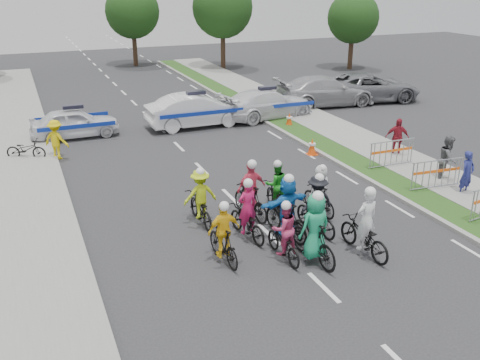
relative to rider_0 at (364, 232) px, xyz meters
name	(u,v)px	position (x,y,z in m)	size (l,w,h in m)	color
ground	(324,288)	(-1.82, -1.02, -0.65)	(90.00, 90.00, 0.00)	#28282B
curb_right	(375,184)	(3.28, 3.98, -0.59)	(0.20, 60.00, 0.12)	gray
grass_strip	(391,181)	(3.98, 3.98, -0.59)	(1.20, 60.00, 0.11)	#264B18
sidewalk_right	(431,174)	(5.78, 3.98, -0.58)	(2.40, 60.00, 0.13)	gray
sidewalk_left	(25,244)	(-8.32, 3.98, -0.58)	(3.00, 60.00, 0.13)	gray
rider_0	(364,232)	(0.00, 0.00, 0.00)	(0.82, 1.98, 1.97)	black
rider_1	(314,235)	(-1.44, 0.16, 0.13)	(0.89, 1.96, 2.02)	black
rider_2	(284,237)	(-2.09, 0.59, -0.01)	(0.72, 1.68, 1.69)	black
rider_3	(224,238)	(-3.58, 1.06, 0.02)	(0.90, 1.69, 1.74)	black
rider_4	(316,209)	(-0.52, 1.62, 0.07)	(1.08, 1.86, 1.84)	black
rider_5	(287,211)	(-1.46, 1.64, 0.17)	(1.62, 1.93, 1.96)	black
rider_6	(247,218)	(-2.49, 2.06, -0.04)	(0.86, 1.86, 1.83)	black
rider_7	(320,194)	(0.22, 2.67, 0.00)	(0.74, 1.61, 1.66)	black
rider_8	(276,192)	(-0.92, 3.40, -0.01)	(0.81, 1.75, 1.72)	black
rider_9	(251,196)	(-1.86, 3.22, 0.09)	(1.01, 1.88, 1.91)	black
rider_10	(200,202)	(-3.39, 3.45, 0.05)	(1.01, 1.78, 1.80)	black
police_car_0	(75,123)	(-5.74, 14.21, 0.02)	(1.57, 3.91, 1.33)	silver
police_car_1	(196,111)	(-0.07, 13.77, 0.15)	(1.68, 4.83, 1.59)	silver
police_car_2	(267,104)	(3.80, 13.95, 0.09)	(2.08, 5.11, 1.48)	silver
civilian_sedan	(325,91)	(8.00, 15.16, 0.18)	(2.31, 5.69, 1.65)	#A1A1A5
civilian_suv	(369,87)	(10.96, 15.16, 0.16)	(2.68, 5.81, 1.62)	slate
spectator_0	(467,173)	(5.55, 2.09, 0.12)	(0.56, 0.37, 1.54)	navy
spectator_1	(448,159)	(5.91, 3.38, 0.18)	(0.81, 0.63, 1.66)	#515155
spectator_2	(397,138)	(5.97, 6.28, 0.15)	(0.94, 0.39, 1.60)	maroon
marshal_hiviz	(56,140)	(-6.77, 11.34, 0.15)	(1.04, 0.60, 1.61)	#D6BD0B
barrier_1	(436,175)	(4.88, 2.77, -0.09)	(2.00, 0.50, 1.12)	#A5A8AD
barrier_2	(391,155)	(4.88, 5.20, -0.09)	(2.00, 0.50, 1.12)	#A5A8AD
cone_0	(312,147)	(2.94, 7.82, -0.31)	(0.40, 0.40, 0.70)	#F24C0C
cone_1	(289,120)	(4.08, 12.01, -0.31)	(0.40, 0.40, 0.70)	#F24C0C
parked_bike	(26,149)	(-7.94, 11.75, -0.23)	(0.55, 1.59, 0.83)	black
tree_1	(223,8)	(7.18, 28.98, 3.89)	(4.55, 4.55, 6.82)	#382619
tree_2	(353,18)	(16.18, 24.98, 3.19)	(3.85, 3.85, 5.77)	#382619
tree_4	(132,11)	(1.18, 32.98, 3.54)	(4.20, 4.20, 6.30)	#382619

